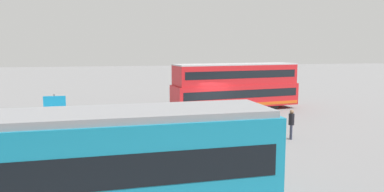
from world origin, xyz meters
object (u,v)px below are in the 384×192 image
(double_decker_bus, at_px, (236,86))
(pedestrian_crossing, at_px, (291,122))
(info_sign, at_px, (55,108))
(pedestrian_near_railing, at_px, (184,120))
(tram_yellow, at_px, (10,174))

(double_decker_bus, bearing_deg, pedestrian_crossing, 88.60)
(pedestrian_crossing, distance_m, info_sign, 13.25)
(pedestrian_crossing, height_order, info_sign, info_sign)
(pedestrian_near_railing, xyz_separation_m, info_sign, (7.07, -1.30, 0.77))
(double_decker_bus, xyz_separation_m, pedestrian_crossing, (0.25, 10.00, -1.00))
(pedestrian_near_railing, xyz_separation_m, pedestrian_crossing, (-5.84, 1.57, -0.06))
(double_decker_bus, bearing_deg, info_sign, 28.45)
(info_sign, bearing_deg, tram_yellow, 91.71)
(pedestrian_near_railing, distance_m, pedestrian_crossing, 6.05)
(tram_yellow, xyz_separation_m, pedestrian_near_railing, (-6.74, -9.59, -0.71))
(double_decker_bus, distance_m, info_sign, 14.96)
(double_decker_bus, bearing_deg, pedestrian_near_railing, 54.15)
(pedestrian_crossing, bearing_deg, tram_yellow, 32.50)
(double_decker_bus, distance_m, pedestrian_crossing, 10.05)
(tram_yellow, height_order, pedestrian_near_railing, tram_yellow)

